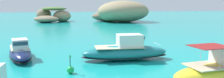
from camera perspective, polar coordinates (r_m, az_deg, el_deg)
The scene contains 5 objects.
islet_large at distance 71.99m, azimuth 2.26°, elevation 7.37°, with size 18.71×18.78×6.99m.
islet_small at distance 73.96m, azimuth -15.70°, elevation 6.09°, with size 14.46×15.36×4.95m.
motorboat_navy at distance 22.46m, azimuth -23.53°, elevation -3.19°, with size 3.10×6.88×1.96m.
motorboat_teal at distance 20.11m, azimuth 3.71°, elevation -3.34°, with size 8.53×3.56×2.44m.
channel_buoy at distance 16.44m, azimuth -11.18°, elevation -7.98°, with size 0.56×0.56×1.48m.
Camera 1 is at (-7.17, -8.00, 5.02)m, focal length 33.87 mm.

